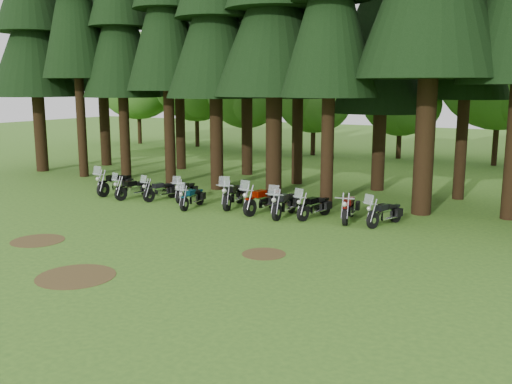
# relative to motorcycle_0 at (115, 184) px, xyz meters

# --- Properties ---
(ground) EXTENTS (120.00, 120.00, 0.00)m
(ground) POSITION_rel_motorcycle_0_xyz_m (6.69, -5.70, -0.51)
(ground) COLOR #3B6C22
(ground) RESTS_ON ground
(pine_front_0) EXTENTS (5.49, 5.49, 16.17)m
(pine_front_0) POSITION_rel_motorcycle_0_xyz_m (-9.51, 3.58, 9.17)
(pine_front_0) COLOR black
(pine_front_0) RESTS_ON ground
(pine_front_2) EXTENTS (4.32, 4.32, 16.22)m
(pine_front_2) POSITION_rel_motorcycle_0_xyz_m (-3.08, 4.12, 9.20)
(pine_front_2) COLOR black
(pine_front_2) RESTS_ON ground
(pine_back_0) EXTENTS (5.00, 5.00, 17.21)m
(pine_back_0) POSITION_rel_motorcycle_0_xyz_m (-7.98, 7.55, 9.79)
(pine_back_0) COLOR black
(pine_back_0) RESTS_ON ground
(pine_back_1) EXTENTS (4.52, 4.52, 16.22)m
(pine_back_1) POSITION_rel_motorcycle_0_xyz_m (-2.56, 8.65, 9.20)
(pine_back_1) COLOR black
(pine_back_1) RESTS_ON ground
(pine_back_2) EXTENTS (4.85, 4.85, 16.30)m
(pine_back_2) POSITION_rel_motorcycle_0_xyz_m (2.31, 8.70, 9.25)
(pine_back_2) COLOR black
(pine_back_2) RESTS_ON ground
(pine_back_4) EXTENTS (4.94, 4.94, 13.78)m
(pine_back_4) POSITION_rel_motorcycle_0_xyz_m (10.73, 7.55, 7.74)
(pine_back_4) COLOR black
(pine_back_4) RESTS_ON ground
(decid_0) EXTENTS (8.00, 7.78, 10.00)m
(decid_0) POSITION_rel_motorcycle_0_xyz_m (-15.41, 19.56, 5.39)
(decid_0) COLOR black
(decid_0) RESTS_ON ground
(decid_1) EXTENTS (7.91, 7.69, 9.88)m
(decid_1) POSITION_rel_motorcycle_0_xyz_m (-9.29, 20.06, 5.32)
(decid_1) COLOR black
(decid_1) RESTS_ON ground
(decid_2) EXTENTS (6.72, 6.53, 8.40)m
(decid_2) POSITION_rel_motorcycle_0_xyz_m (-3.74, 19.08, 4.44)
(decid_2) COLOR black
(decid_2) RESTS_ON ground
(decid_3) EXTENTS (6.12, 5.95, 7.65)m
(decid_3) POSITION_rel_motorcycle_0_xyz_m (1.98, 19.43, 4.00)
(decid_3) COLOR black
(decid_3) RESTS_ON ground
(decid_4) EXTENTS (5.93, 5.76, 7.41)m
(decid_4) POSITION_rel_motorcycle_0_xyz_m (8.27, 20.62, 3.86)
(decid_4) COLOR black
(decid_4) RESTS_ON ground
(decid_5) EXTENTS (8.45, 8.21, 10.56)m
(decid_5) POSITION_rel_motorcycle_0_xyz_m (14.99, 20.01, 5.72)
(decid_5) COLOR black
(decid_5) RESTS_ON ground
(dirt_patch_0) EXTENTS (1.80, 1.80, 0.01)m
(dirt_patch_0) POSITION_rel_motorcycle_0_xyz_m (3.69, -7.70, -0.51)
(dirt_patch_0) COLOR #4C3D1E
(dirt_patch_0) RESTS_ON ground
(dirt_patch_1) EXTENTS (1.40, 1.40, 0.01)m
(dirt_patch_1) POSITION_rel_motorcycle_0_xyz_m (11.19, -5.20, -0.51)
(dirt_patch_1) COLOR #4C3D1E
(dirt_patch_1) RESTS_ON ground
(dirt_patch_2) EXTENTS (2.20, 2.20, 0.01)m
(dirt_patch_2) POSITION_rel_motorcycle_0_xyz_m (7.69, -9.70, -0.51)
(dirt_patch_2) COLOR #4C3D1E
(dirt_patch_2) RESTS_ON ground
(motorcycle_0) EXTENTS (0.46, 2.43, 1.53)m
(motorcycle_0) POSITION_rel_motorcycle_0_xyz_m (0.00, 0.00, 0.00)
(motorcycle_0) COLOR black
(motorcycle_0) RESTS_ON ground
(motorcycle_1) EXTENTS (0.72, 2.12, 1.34)m
(motorcycle_1) POSITION_rel_motorcycle_0_xyz_m (1.48, -0.36, -0.06)
(motorcycle_1) COLOR black
(motorcycle_1) RESTS_ON ground
(motorcycle_2) EXTENTS (0.65, 2.04, 1.28)m
(motorcycle_2) POSITION_rel_motorcycle_0_xyz_m (2.81, -0.01, -0.08)
(motorcycle_2) COLOR black
(motorcycle_2) RESTS_ON ground
(motorcycle_3) EXTENTS (0.70, 2.05, 1.29)m
(motorcycle_3) POSITION_rel_motorcycle_0_xyz_m (3.91, 0.46, -0.08)
(motorcycle_3) COLOR black
(motorcycle_3) RESTS_ON ground
(motorcycle_4) EXTENTS (0.53, 2.05, 1.29)m
(motorcycle_4) POSITION_rel_motorcycle_0_xyz_m (5.12, -0.71, -0.08)
(motorcycle_4) COLOR black
(motorcycle_4) RESTS_ON ground
(motorcycle_5) EXTENTS (0.84, 2.44, 1.54)m
(motorcycle_5) POSITION_rel_motorcycle_0_xyz_m (6.59, 0.33, 0.00)
(motorcycle_5) COLOR black
(motorcycle_5) RESTS_ON ground
(motorcycle_6) EXTENTS (0.66, 2.45, 1.54)m
(motorcycle_6) POSITION_rel_motorcycle_0_xyz_m (8.26, -0.07, 0.00)
(motorcycle_6) COLOR black
(motorcycle_6) RESTS_ON ground
(motorcycle_7) EXTENTS (0.53, 2.35, 1.48)m
(motorcycle_7) POSITION_rel_motorcycle_0_xyz_m (9.36, -0.21, -0.02)
(motorcycle_7) COLOR black
(motorcycle_7) RESTS_ON ground
(motorcycle_8) EXTENTS (0.73, 2.13, 1.34)m
(motorcycle_8) POSITION_rel_motorcycle_0_xyz_m (10.52, 0.15, -0.06)
(motorcycle_8) COLOR black
(motorcycle_8) RESTS_ON ground
(motorcycle_9) EXTENTS (0.63, 2.27, 0.93)m
(motorcycle_9) POSITION_rel_motorcycle_0_xyz_m (11.89, 0.41, -0.04)
(motorcycle_9) COLOR black
(motorcycle_9) RESTS_ON ground
(motorcycle_10) EXTENTS (0.92, 2.07, 1.32)m
(motorcycle_10) POSITION_rel_motorcycle_0_xyz_m (13.34, 0.37, -0.07)
(motorcycle_10) COLOR black
(motorcycle_10) RESTS_ON ground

